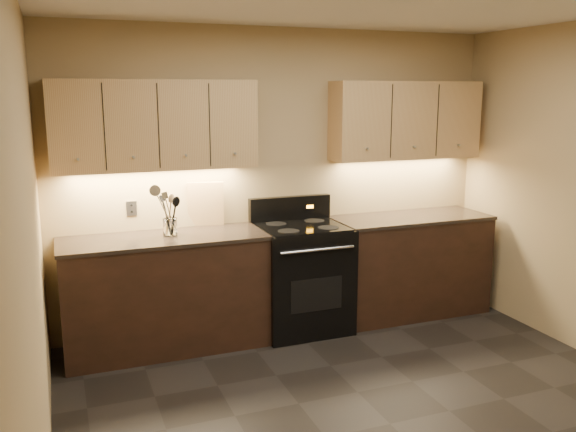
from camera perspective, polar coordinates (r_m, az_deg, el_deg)
The scene contains 16 objects.
floor at distance 4.11m, azimuth 9.54°, elevation -18.64°, with size 4.00×4.00×0.00m, color black.
wall_back at distance 5.42m, azimuth -0.76°, elevation 3.52°, with size 4.00×0.04×2.60m, color tan.
wall_left at distance 3.13m, azimuth -22.97°, elevation -3.38°, with size 0.04×4.00×2.60m, color tan.
counter_left at distance 5.06m, azimuth -11.39°, elevation -7.04°, with size 1.62×0.62×0.93m.
counter_right at distance 5.85m, azimuth 11.24°, elevation -4.46°, with size 1.46×0.62×0.93m.
stove at distance 5.34m, azimuth 1.26°, elevation -5.64°, with size 0.76×0.68×1.14m.
upper_cab_left at distance 4.95m, azimuth -12.31°, elevation 8.31°, with size 1.60×0.30×0.70m, color tan.
upper_cab_right at distance 5.76m, azimuth 10.97°, elevation 8.78°, with size 1.44×0.30×0.70m, color tan.
outlet_plate at distance 5.15m, azimuth -14.43°, elevation 0.69°, with size 0.09×0.01×0.12m, color #B2B5BA.
utensil_crock at distance 4.96m, azimuth -10.97°, elevation -1.05°, with size 0.13×0.13×0.14m.
cutting_board at distance 5.23m, azimuth -7.70°, elevation 1.12°, with size 0.30×0.02×0.38m, color tan.
wooden_spoon at distance 4.93m, azimuth -11.29°, elevation 0.18°, with size 0.06×0.06×0.32m, color tan, non-canonical shape.
black_spoon at distance 4.95m, azimuth -10.98°, elevation 0.19°, with size 0.06×0.06×0.31m, color black, non-canonical shape.
black_turner at distance 4.91m, azimuth -10.95°, elevation 0.22°, with size 0.08×0.08×0.33m, color black, non-canonical shape.
steel_spatula at distance 4.95m, azimuth -10.64°, elevation 0.45°, with size 0.08×0.08×0.35m, color silver, non-canonical shape.
steel_skimmer at distance 4.92m, azimuth -10.55°, elevation 0.68°, with size 0.09×0.09×0.40m, color silver, non-canonical shape.
Camera 1 is at (-1.86, -3.04, 2.06)m, focal length 38.00 mm.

